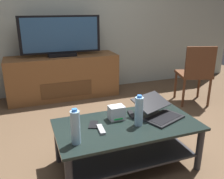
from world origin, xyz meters
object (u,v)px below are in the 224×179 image
object	(u,v)px
dining_chair	(196,72)
tv_remote	(132,115)
coffee_table	(127,137)
water_bottle_near	(75,127)
router_box	(116,113)
soundbar_remote	(101,129)
television	(61,37)
media_cabinet	(63,77)
water_bottle_far	(139,111)
laptop	(159,111)
cell_phone	(93,125)

from	to	relation	value
dining_chair	tv_remote	world-z (taller)	dining_chair
coffee_table	water_bottle_near	size ratio (longest dim) A/B	4.45
router_box	dining_chair	bearing A→B (deg)	29.37
coffee_table	soundbar_remote	distance (m)	0.29
soundbar_remote	router_box	bearing A→B (deg)	43.15
coffee_table	television	xyz separation A→B (m)	(-0.22, 1.99, 0.67)
television	water_bottle_near	xyz separation A→B (m)	(-0.27, -2.14, -0.40)
media_cabinet	water_bottle_far	world-z (taller)	water_bottle_far
coffee_table	soundbar_remote	world-z (taller)	soundbar_remote
laptop	router_box	world-z (taller)	laptop
dining_chair	laptop	size ratio (longest dim) A/B	1.87
television	soundbar_remote	world-z (taller)	television
television	dining_chair	size ratio (longest dim) A/B	1.37
television	router_box	bearing A→B (deg)	-84.95
water_bottle_far	tv_remote	distance (m)	0.23
laptop	water_bottle_near	xyz separation A→B (m)	(-0.81, -0.18, 0.08)
laptop	dining_chair	bearing A→B (deg)	39.31
media_cabinet	dining_chair	distance (m)	2.02
television	laptop	size ratio (longest dim) A/B	2.57
television	water_bottle_far	world-z (taller)	television
television	dining_chair	distance (m)	2.06
coffee_table	water_bottle_far	xyz separation A→B (m)	(0.08, -0.05, 0.26)
dining_chair	water_bottle_far	distance (m)	1.81
dining_chair	soundbar_remote	size ratio (longest dim) A/B	5.53
television	water_bottle_far	bearing A→B (deg)	-81.62
water_bottle_far	tv_remote	size ratio (longest dim) A/B	1.71
dining_chair	laptop	distance (m)	1.57
cell_phone	soundbar_remote	xyz separation A→B (m)	(0.03, -0.11, 0.01)
laptop	tv_remote	size ratio (longest dim) A/B	2.95
media_cabinet	tv_remote	bearing A→B (deg)	-80.13
television	cell_phone	xyz separation A→B (m)	(-0.07, -1.91, -0.53)
water_bottle_far	soundbar_remote	xyz separation A→B (m)	(-0.34, 0.02, -0.12)
soundbar_remote	cell_phone	bearing A→B (deg)	110.75
tv_remote	soundbar_remote	size ratio (longest dim) A/B	1.00
cell_phone	water_bottle_near	bearing A→B (deg)	-107.90
soundbar_remote	laptop	bearing A→B (deg)	10.88
router_box	water_bottle_near	size ratio (longest dim) A/B	0.49
coffee_table	laptop	distance (m)	0.38
cell_phone	tv_remote	bearing A→B (deg)	31.11
dining_chair	router_box	size ratio (longest dim) A/B	6.41
dining_chair	cell_phone	distance (m)	2.05
tv_remote	media_cabinet	bearing A→B (deg)	108.89
television	media_cabinet	bearing A→B (deg)	90.00
coffee_table	water_bottle_near	bearing A→B (deg)	-162.32
laptop	water_bottle_near	distance (m)	0.84
media_cabinet	laptop	bearing A→B (deg)	-74.62
laptop	soundbar_remote	size ratio (longest dim) A/B	2.95
coffee_table	router_box	xyz separation A→B (m)	(-0.06, 0.12, 0.19)
cell_phone	tv_remote	world-z (taller)	tv_remote
dining_chair	television	bearing A→B (deg)	151.08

